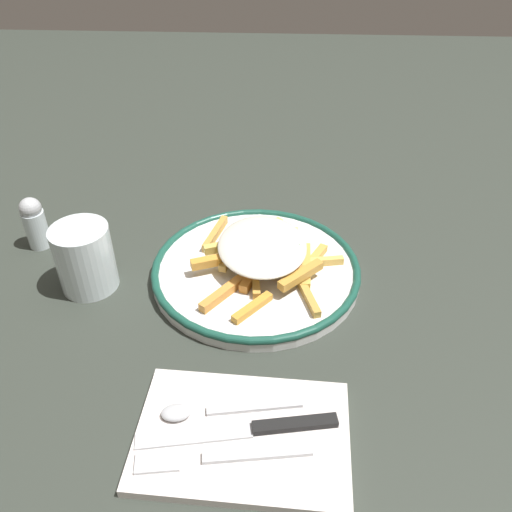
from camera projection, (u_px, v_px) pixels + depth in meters
The scene contains 9 objects.
ground_plane at pixel (256, 276), 0.76m from camera, with size 2.60×2.60×0.00m, color #2F352E.
plate at pixel (256, 270), 0.75m from camera, with size 0.30×0.30×0.02m.
fries_heap at pixel (262, 251), 0.74m from camera, with size 0.23×0.22×0.04m.
napkin at pixel (238, 435), 0.54m from camera, with size 0.15×0.22×0.01m, color silver.
fork at pixel (223, 457), 0.52m from camera, with size 0.04×0.18×0.00m.
knife at pixel (256, 429), 0.54m from camera, with size 0.05×0.21×0.01m.
spoon at pixel (207, 410), 0.56m from camera, with size 0.04×0.15×0.01m.
water_glass at pixel (85, 258), 0.72m from camera, with size 0.08×0.08×0.10m, color silver.
salt_shaker at pixel (35, 222), 0.79m from camera, with size 0.03×0.03×0.08m.
Camera 1 is at (-0.58, -0.03, 0.49)m, focal length 36.69 mm.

